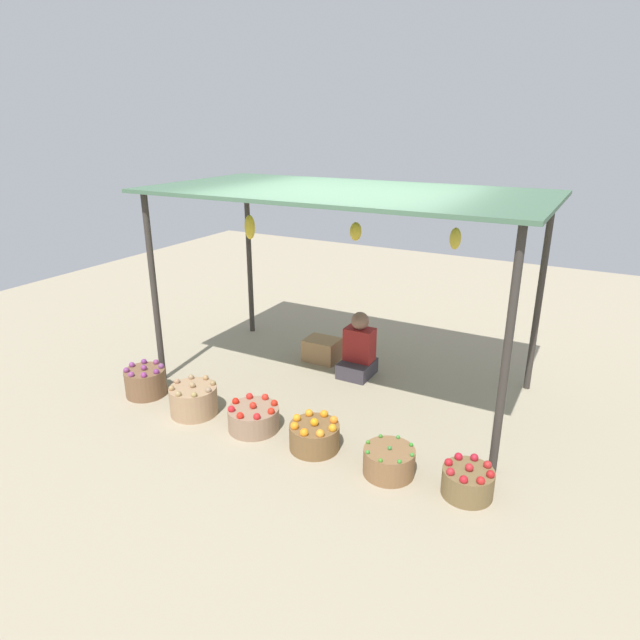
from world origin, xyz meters
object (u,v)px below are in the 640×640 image
object	(u,v)px
basket_red_apples	(468,481)
wooden_crate_near_vendor	(322,350)
vendor_person	(359,351)
basket_purple_onions	(146,381)
basket_oranges	(314,435)
basket_green_chilies	(389,461)
basket_potatoes	(194,400)
basket_red_tomatoes	(254,418)

from	to	relation	value
basket_red_apples	wooden_crate_near_vendor	world-z (taller)	basket_red_apples
vendor_person	basket_red_apples	size ratio (longest dim) A/B	1.88
basket_purple_onions	basket_oranges	size ratio (longest dim) A/B	0.95
vendor_person	basket_oranges	bearing A→B (deg)	-79.32
vendor_person	basket_green_chilies	size ratio (longest dim) A/B	1.76
basket_potatoes	basket_green_chilies	bearing A→B (deg)	-0.16
basket_purple_onions	vendor_person	bearing A→B (deg)	40.60
vendor_person	basket_red_apples	distance (m)	2.37
basket_purple_onions	basket_red_apples	bearing A→B (deg)	-0.54
basket_green_chilies	wooden_crate_near_vendor	distance (m)	2.45
basket_potatoes	basket_green_chilies	size ratio (longest dim) A/B	1.10
basket_potatoes	basket_red_apples	world-z (taller)	basket_potatoes
basket_oranges	basket_red_tomatoes	bearing A→B (deg)	178.93
vendor_person	basket_potatoes	world-z (taller)	vendor_person
basket_red_tomatoes	wooden_crate_near_vendor	size ratio (longest dim) A/B	1.20
basket_red_apples	basket_potatoes	bearing A→B (deg)	-179.32
vendor_person	basket_red_tomatoes	size ratio (longest dim) A/B	1.55
basket_purple_onions	basket_potatoes	xyz separation A→B (m)	(0.74, -0.07, -0.00)
basket_red_apples	basket_red_tomatoes	bearing A→B (deg)	179.77
vendor_person	basket_purple_onions	bearing A→B (deg)	-139.40
basket_green_chilies	wooden_crate_near_vendor	bearing A→B (deg)	131.88
basket_red_tomatoes	wooden_crate_near_vendor	bearing A→B (deg)	96.27
basket_oranges	wooden_crate_near_vendor	size ratio (longest dim) A/B	1.10
basket_purple_onions	basket_potatoes	distance (m)	0.75
wooden_crate_near_vendor	basket_red_tomatoes	bearing A→B (deg)	-83.73
basket_potatoes	basket_red_tomatoes	xyz separation A→B (m)	(0.72, 0.04, -0.03)
basket_purple_onions	basket_green_chilies	world-z (taller)	basket_purple_onions
basket_oranges	wooden_crate_near_vendor	distance (m)	2.00
basket_potatoes	wooden_crate_near_vendor	world-z (taller)	basket_potatoes
vendor_person	basket_red_tomatoes	world-z (taller)	vendor_person
basket_purple_onions	basket_red_apples	distance (m)	3.57
basket_potatoes	basket_red_tomatoes	world-z (taller)	basket_potatoes
vendor_person	wooden_crate_near_vendor	xyz separation A→B (m)	(-0.58, 0.17, -0.16)
basket_red_tomatoes	basket_green_chilies	size ratio (longest dim) A/B	1.14
basket_red_tomatoes	wooden_crate_near_vendor	world-z (taller)	basket_red_tomatoes
basket_purple_onions	basket_red_tomatoes	distance (m)	1.46
basket_potatoes	basket_green_chilies	xyz separation A→B (m)	(2.16, -0.01, -0.03)
basket_green_chilies	basket_red_tomatoes	bearing A→B (deg)	178.08
basket_purple_onions	basket_oranges	bearing A→B (deg)	-1.01
basket_red_tomatoes	wooden_crate_near_vendor	distance (m)	1.79
wooden_crate_near_vendor	basket_oranges	bearing A→B (deg)	-63.65
basket_red_tomatoes	basket_red_apples	world-z (taller)	basket_red_tomatoes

